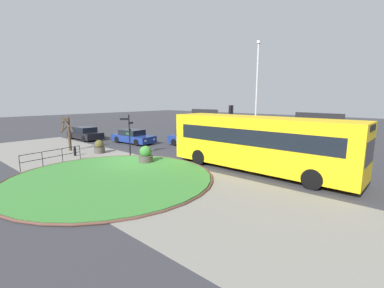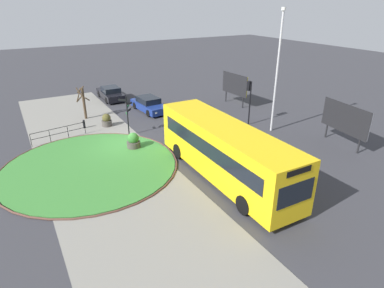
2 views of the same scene
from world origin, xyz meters
The scene contains 18 objects.
ground centered at (0.00, 0.00, 0.00)m, with size 120.00×120.00×0.00m, color #333338.
sidewalk_paving centered at (0.00, -2.25, 0.01)m, with size 32.00×7.51×0.02m, color gray.
grass_island centered at (2.18, -3.09, 0.05)m, with size 10.68×10.68×0.10m, color #387A33.
grass_kerb_ring centered at (2.18, -3.09, 0.06)m, with size 10.99×10.99×0.11m, color brown.
signpost_directional centered at (-1.78, 0.90, 1.82)m, with size 0.58×0.98×3.12m.
bollard_foreground centered at (-4.93, -1.81, 0.36)m, with size 0.18×0.18×0.71m.
railing_grass_edge centered at (-3.33, -3.99, 0.64)m, with size 0.68×3.96×0.98m.
bus_yellow centered at (7.34, 3.50, 1.73)m, with size 11.06×2.76×3.21m.
car_near_lane centered at (-12.19, 2.64, 0.62)m, with size 4.58×1.89×1.34m.
car_far_lane centered at (-6.47, 4.59, 0.62)m, with size 4.68×2.16×1.32m.
car_trailing centered at (-1.29, 7.16, 0.67)m, with size 4.20×2.07×1.46m.
traffic_light_near centered at (0.95, 10.38, 2.69)m, with size 0.49×0.29×3.67m.
lamppost_tall centered at (3.07, 11.12, 4.89)m, with size 0.32×0.32×9.19m.
billboard_left centered at (-4.16, 12.75, 2.03)m, with size 3.59×0.34×3.10m.
billboard_right centered at (7.72, 13.54, 1.99)m, with size 4.15×0.74×3.07m.
planter_near_signpost centered at (-4.48, -0.06, 0.48)m, with size 0.82×0.82×1.06m.
planter_kerbside centered at (0.86, 0.30, 0.53)m, with size 0.94×0.94×1.18m.
street_tree_bare centered at (-7.27, -1.18, 1.59)m, with size 1.18×1.19×2.85m.
Camera 1 is at (14.49, -10.42, 4.24)m, focal length 24.52 mm.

